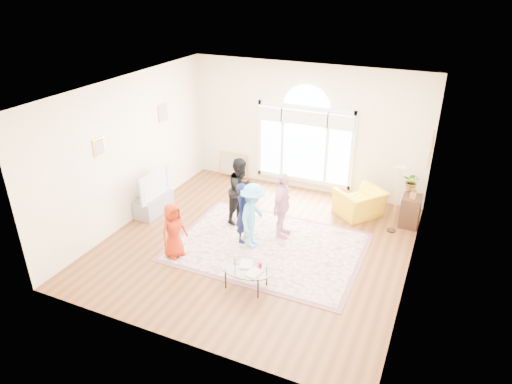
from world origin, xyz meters
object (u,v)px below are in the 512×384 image
at_px(tv_console, 154,204).
at_px(television, 152,183).
at_px(armchair, 360,203).
at_px(coffee_table, 246,269).
at_px(area_rug, 268,247).

distance_m(tv_console, television, 0.53).
xyz_separation_m(tv_console, television, (0.01, -0.00, 0.53)).
xyz_separation_m(television, armchair, (4.41, 1.81, -0.42)).
bearing_deg(television, coffee_table, -27.89).
height_order(television, armchair, television).
bearing_deg(tv_console, armchair, 22.22).
xyz_separation_m(tv_console, armchair, (4.42, 1.81, 0.11)).
bearing_deg(tv_console, coffee_table, -27.83).
bearing_deg(television, armchair, 22.26).
xyz_separation_m(television, coffee_table, (3.17, -1.68, -0.35)).
bearing_deg(coffee_table, armchair, 71.41).
bearing_deg(armchair, television, -29.79).
distance_m(area_rug, armchair, 2.55).
bearing_deg(area_rug, television, 174.22).
bearing_deg(television, tv_console, 180.00).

